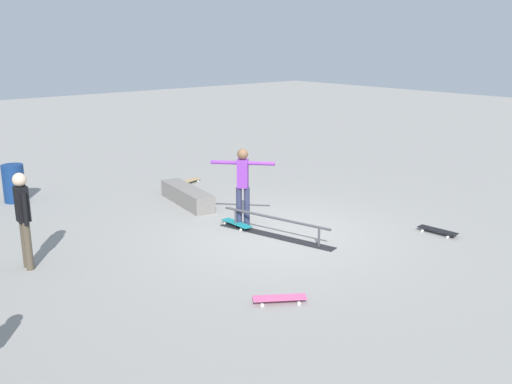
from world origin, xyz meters
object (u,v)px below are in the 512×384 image
(skate_ledge, at_px, (187,196))
(skater_main, at_px, (243,182))
(grind_rail, at_px, (275,228))
(loose_skateboard_natural, at_px, (188,181))
(trash_bin, at_px, (14,183))
(loose_skateboard_black, at_px, (438,230))
(loose_skateboard_pink, at_px, (280,298))
(skateboard_main, at_px, (237,223))
(bystander_black_shirt, at_px, (23,215))

(skate_ledge, height_order, skater_main, skater_main)
(grind_rail, xyz_separation_m, loose_skateboard_natural, (4.64, -1.08, -0.10))
(grind_rail, relative_size, trash_bin, 2.87)
(trash_bin, bearing_deg, skater_main, -149.05)
(loose_skateboard_black, height_order, trash_bin, trash_bin)
(skater_main, relative_size, loose_skateboard_pink, 2.13)
(skateboard_main, bearing_deg, grind_rail, 12.32)
(loose_skateboard_natural, bearing_deg, trash_bin, -30.90)
(grind_rail, bearing_deg, skater_main, -9.92)
(grind_rail, xyz_separation_m, skate_ledge, (3.05, 0.03, 0.02))
(skater_main, distance_m, loose_skateboard_black, 4.05)
(bystander_black_shirt, height_order, loose_skateboard_natural, bystander_black_shirt)
(skater_main, distance_m, bystander_black_shirt, 4.26)
(skater_main, height_order, loose_skateboard_pink, skater_main)
(skater_main, xyz_separation_m, bystander_black_shirt, (0.64, 4.21, -0.01))
(skateboard_main, bearing_deg, skate_ledge, 175.47)
(grind_rail, xyz_separation_m, skateboard_main, (0.96, 0.21, -0.10))
(loose_skateboard_pink, bearing_deg, trash_bin, -47.62)
(skate_ledge, distance_m, loose_skateboard_natural, 1.94)
(loose_skateboard_black, height_order, loose_skateboard_natural, same)
(loose_skateboard_pink, relative_size, loose_skateboard_black, 0.95)
(skateboard_main, bearing_deg, trash_bin, -149.86)
(skater_main, bearing_deg, loose_skateboard_natural, -58.78)
(grind_rail, bearing_deg, trash_bin, 13.33)
(loose_skateboard_pink, distance_m, trash_bin, 8.18)
(bystander_black_shirt, height_order, loose_skateboard_black, bystander_black_shirt)
(skateboard_main, relative_size, loose_skateboard_natural, 0.97)
(grind_rail, distance_m, skate_ledge, 3.05)
(loose_skateboard_black, bearing_deg, loose_skateboard_pink, 87.62)
(loose_skateboard_natural, bearing_deg, loose_skateboard_black, 88.74)
(skater_main, relative_size, bystander_black_shirt, 0.98)
(skate_ledge, xyz_separation_m, bystander_black_shirt, (-1.49, 4.25, 0.75))
(trash_bin, bearing_deg, skate_ledge, -133.38)
(skateboard_main, height_order, loose_skateboard_natural, same)
(loose_skateboard_natural, xyz_separation_m, trash_bin, (1.26, 4.12, 0.38))
(loose_skateboard_pink, relative_size, loose_skateboard_natural, 0.94)
(grind_rail, relative_size, skate_ledge, 1.28)
(skate_ledge, bearing_deg, loose_skateboard_natural, -34.84)
(loose_skateboard_pink, bearing_deg, grind_rail, -96.73)
(grind_rail, height_order, loose_skateboard_natural, grind_rail)
(skate_ledge, distance_m, bystander_black_shirt, 4.56)
(grind_rail, height_order, loose_skateboard_pink, grind_rail)
(skate_ledge, xyz_separation_m, loose_skateboard_natural, (1.59, -1.11, -0.12))
(loose_skateboard_black, bearing_deg, trash_bin, 30.66)
(skate_ledge, bearing_deg, grind_rail, -179.39)
(bystander_black_shirt, bearing_deg, loose_skateboard_black, -114.65)
(loose_skateboard_black, distance_m, loose_skateboard_natural, 6.82)
(bystander_black_shirt, xyz_separation_m, loose_skateboard_pink, (-3.76, -2.35, -0.87))
(skate_ledge, height_order, skateboard_main, skate_ledge)
(skateboard_main, height_order, loose_skateboard_black, same)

